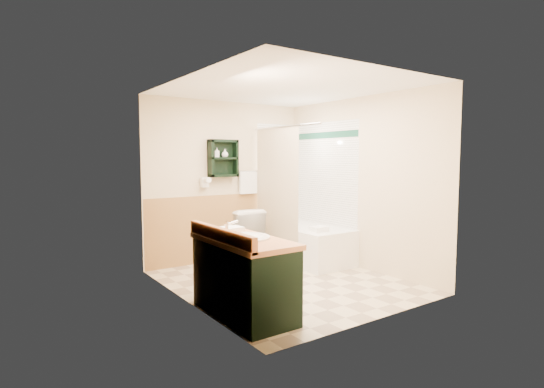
# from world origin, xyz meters

# --- Properties ---
(floor) EXTENTS (3.00, 3.00, 0.00)m
(floor) POSITION_xyz_m (0.00, 0.00, 0.00)
(floor) COLOR beige
(floor) RESTS_ON ground
(back_wall) EXTENTS (2.60, 0.04, 2.40)m
(back_wall) POSITION_xyz_m (0.00, 1.52, 1.20)
(back_wall) COLOR beige
(back_wall) RESTS_ON ground
(left_wall) EXTENTS (0.04, 3.00, 2.40)m
(left_wall) POSITION_xyz_m (-1.32, 0.00, 1.20)
(left_wall) COLOR beige
(left_wall) RESTS_ON ground
(right_wall) EXTENTS (0.04, 3.00, 2.40)m
(right_wall) POSITION_xyz_m (1.32, 0.00, 1.20)
(right_wall) COLOR beige
(right_wall) RESTS_ON ground
(ceiling) EXTENTS (2.60, 3.00, 0.04)m
(ceiling) POSITION_xyz_m (0.00, 0.00, 2.42)
(ceiling) COLOR white
(ceiling) RESTS_ON back_wall
(wainscot_left) EXTENTS (2.98, 2.98, 1.00)m
(wainscot_left) POSITION_xyz_m (-1.29, 0.00, 0.50)
(wainscot_left) COLOR tan
(wainscot_left) RESTS_ON left_wall
(wainscot_back) EXTENTS (2.58, 2.58, 1.00)m
(wainscot_back) POSITION_xyz_m (0.00, 1.49, 0.50)
(wainscot_back) COLOR tan
(wainscot_back) RESTS_ON back_wall
(mirror_frame) EXTENTS (1.30, 1.30, 1.00)m
(mirror_frame) POSITION_xyz_m (-1.27, -0.55, 1.50)
(mirror_frame) COLOR brown
(mirror_frame) RESTS_ON left_wall
(mirror_glass) EXTENTS (1.20, 1.20, 0.90)m
(mirror_glass) POSITION_xyz_m (-1.27, -0.55, 1.50)
(mirror_glass) COLOR white
(mirror_glass) RESTS_ON left_wall
(tile_right) EXTENTS (1.50, 1.50, 2.10)m
(tile_right) POSITION_xyz_m (1.28, 0.75, 1.05)
(tile_right) COLOR white
(tile_right) RESTS_ON right_wall
(tile_back) EXTENTS (0.95, 0.95, 2.10)m
(tile_back) POSITION_xyz_m (1.03, 1.48, 1.05)
(tile_back) COLOR white
(tile_back) RESTS_ON back_wall
(tile_accent) EXTENTS (1.50, 1.50, 0.10)m
(tile_accent) POSITION_xyz_m (1.27, 0.75, 1.90)
(tile_accent) COLOR #144836
(tile_accent) RESTS_ON right_wall
(wall_shelf) EXTENTS (0.45, 0.15, 0.55)m
(wall_shelf) POSITION_xyz_m (-0.10, 1.41, 1.55)
(wall_shelf) COLOR black
(wall_shelf) RESTS_ON back_wall
(hair_dryer) EXTENTS (0.10, 0.24, 0.18)m
(hair_dryer) POSITION_xyz_m (-0.40, 1.43, 1.20)
(hair_dryer) COLOR white
(hair_dryer) RESTS_ON back_wall
(towel_bar) EXTENTS (0.40, 0.06, 0.40)m
(towel_bar) POSITION_xyz_m (0.35, 1.45, 1.35)
(towel_bar) COLOR white
(towel_bar) RESTS_ON back_wall
(curtain_rod) EXTENTS (0.03, 1.60, 0.03)m
(curtain_rod) POSITION_xyz_m (0.53, 0.75, 2.00)
(curtain_rod) COLOR silver
(curtain_rod) RESTS_ON back_wall
(shower_curtain) EXTENTS (1.05, 1.05, 1.70)m
(shower_curtain) POSITION_xyz_m (0.53, 0.92, 1.15)
(shower_curtain) COLOR beige
(shower_curtain) RESTS_ON curtain_rod
(vanity) EXTENTS (0.59, 1.21, 0.77)m
(vanity) POSITION_xyz_m (-0.99, -0.66, 0.39)
(vanity) COLOR black
(vanity) RESTS_ON ground
(bathtub) EXTENTS (0.79, 1.50, 0.53)m
(bathtub) POSITION_xyz_m (0.93, 0.73, 0.26)
(bathtub) COLOR white
(bathtub) RESTS_ON ground
(toilet) EXTENTS (0.47, 0.83, 0.81)m
(toilet) POSITION_xyz_m (0.02, 1.17, 0.40)
(toilet) COLOR white
(toilet) RESTS_ON ground
(counter_towel) EXTENTS (0.26, 0.20, 0.04)m
(counter_towel) POSITION_xyz_m (-0.89, -0.21, 0.79)
(counter_towel) COLOR white
(counter_towel) RESTS_ON vanity
(vanity_book) EXTENTS (0.19, 0.04, 0.25)m
(vanity_book) POSITION_xyz_m (-1.16, 0.07, 0.90)
(vanity_book) COLOR black
(vanity_book) RESTS_ON vanity
(tub_towel) EXTENTS (0.22, 0.18, 0.07)m
(tub_towel) POSITION_xyz_m (0.79, 0.27, 0.56)
(tub_towel) COLOR white
(tub_towel) RESTS_ON bathtub
(soap_bottle_a) EXTENTS (0.11, 0.16, 0.07)m
(soap_bottle_a) POSITION_xyz_m (-0.21, 1.40, 1.60)
(soap_bottle_a) COLOR white
(soap_bottle_a) RESTS_ON wall_shelf
(soap_bottle_b) EXTENTS (0.10, 0.13, 0.09)m
(soap_bottle_b) POSITION_xyz_m (-0.07, 1.40, 1.61)
(soap_bottle_b) COLOR white
(soap_bottle_b) RESTS_ON wall_shelf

